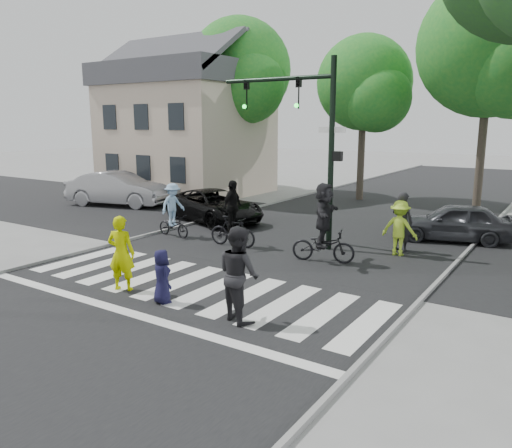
{
  "coord_description": "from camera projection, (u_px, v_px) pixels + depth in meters",
  "views": [
    {
      "loc": [
        7.84,
        -8.15,
        4.03
      ],
      "look_at": [
        0.5,
        3.0,
        1.3
      ],
      "focal_mm": 35.0,
      "sensor_mm": 36.0,
      "label": 1
    }
  ],
  "objects": [
    {
      "name": "ground",
      "position": [
        168.0,
        297.0,
        11.7
      ],
      "size": [
        120.0,
        120.0,
        0.0
      ],
      "primitive_type": "plane",
      "color": "gray",
      "rests_on": "ground"
    },
    {
      "name": "road_stem",
      "position": [
        278.0,
        252.0,
        15.79
      ],
      "size": [
        10.0,
        70.0,
        0.01
      ],
      "primitive_type": "cube",
      "color": "black",
      "rests_on": "ground"
    },
    {
      "name": "road_cross",
      "position": [
        320.0,
        234.0,
        18.25
      ],
      "size": [
        70.0,
        10.0,
        0.01
      ],
      "primitive_type": "cube",
      "color": "black",
      "rests_on": "ground"
    },
    {
      "name": "curb_left",
      "position": [
        161.0,
        232.0,
        18.5
      ],
      "size": [
        0.1,
        70.0,
        0.1
      ],
      "primitive_type": "cube",
      "color": "gray",
      "rests_on": "ground"
    },
    {
      "name": "curb_right",
      "position": [
        443.0,
        277.0,
        13.06
      ],
      "size": [
        0.1,
        70.0,
        0.1
      ],
      "primitive_type": "cube",
      "color": "gray",
      "rests_on": "ground"
    },
    {
      "name": "crosswalk",
      "position": [
        187.0,
        289.0,
        12.24
      ],
      "size": [
        10.0,
        3.85,
        0.01
      ],
      "color": "silver",
      "rests_on": "ground"
    },
    {
      "name": "traffic_signal",
      "position": [
        308.0,
        126.0,
        15.8
      ],
      "size": [
        4.45,
        0.29,
        6.0
      ],
      "color": "black",
      "rests_on": "ground"
    },
    {
      "name": "bg_tree_0",
      "position": [
        180.0,
        88.0,
        30.97
      ],
      "size": [
        5.46,
        5.2,
        8.97
      ],
      "color": "brown",
      "rests_on": "ground"
    },
    {
      "name": "bg_tree_1",
      "position": [
        241.0,
        74.0,
        27.73
      ],
      "size": [
        6.09,
        5.8,
        9.8
      ],
      "color": "brown",
      "rests_on": "ground"
    },
    {
      "name": "bg_tree_2",
      "position": [
        367.0,
        87.0,
        25.09
      ],
      "size": [
        5.04,
        4.8,
        8.4
      ],
      "color": "brown",
      "rests_on": "ground"
    },
    {
      "name": "bg_tree_3",
      "position": [
        497.0,
        50.0,
        20.49
      ],
      "size": [
        6.3,
        6.0,
        10.2
      ],
      "color": "brown",
      "rests_on": "ground"
    },
    {
      "name": "house",
      "position": [
        187.0,
        126.0,
        28.57
      ],
      "size": [
        8.4,
        8.1,
        8.82
      ],
      "color": "beige",
      "rests_on": "ground"
    },
    {
      "name": "pedestrian_woman",
      "position": [
        121.0,
        253.0,
        12.03
      ],
      "size": [
        0.79,
        0.66,
        1.85
      ],
      "primitive_type": "imported",
      "rotation": [
        0.0,
        0.0,
        3.52
      ],
      "color": "#C3D500",
      "rests_on": "ground"
    },
    {
      "name": "pedestrian_child",
      "position": [
        162.0,
        277.0,
        11.21
      ],
      "size": [
        0.71,
        0.6,
        1.25
      ],
      "primitive_type": "imported",
      "rotation": [
        0.0,
        0.0,
        2.75
      ],
      "color": "#151334",
      "rests_on": "ground"
    },
    {
      "name": "pedestrian_adult",
      "position": [
        239.0,
        274.0,
        10.18
      ],
      "size": [
        1.19,
        1.08,
        1.99
      ],
      "primitive_type": "imported",
      "rotation": [
        0.0,
        0.0,
        2.73
      ],
      "color": "black",
      "rests_on": "ground"
    },
    {
      "name": "cyclist_left",
      "position": [
        173.0,
        214.0,
        17.77
      ],
      "size": [
        1.56,
        1.04,
        1.92
      ],
      "color": "black",
      "rests_on": "ground"
    },
    {
      "name": "cyclist_mid",
      "position": [
        232.0,
        220.0,
        16.33
      ],
      "size": [
        1.71,
        1.05,
        2.19
      ],
      "color": "black",
      "rests_on": "ground"
    },
    {
      "name": "cyclist_right",
      "position": [
        324.0,
        227.0,
        14.48
      ],
      "size": [
        1.95,
        1.8,
        2.34
      ],
      "color": "black",
      "rests_on": "ground"
    },
    {
      "name": "car_suv",
      "position": [
        214.0,
        206.0,
        20.46
      ],
      "size": [
        5.21,
        3.55,
        1.33
      ],
      "primitive_type": "imported",
      "rotation": [
        0.0,
        0.0,
        1.26
      ],
      "color": "black",
      "rests_on": "ground"
    },
    {
      "name": "car_silver",
      "position": [
        118.0,
        189.0,
        24.42
      ],
      "size": [
        5.36,
        3.05,
        1.67
      ],
      "primitive_type": "imported",
      "rotation": [
        0.0,
        0.0,
        1.84
      ],
      "color": "#9E9DA1",
      "rests_on": "ground"
    },
    {
      "name": "car_grey",
      "position": [
        454.0,
        222.0,
        17.13
      ],
      "size": [
        4.19,
        2.62,
        1.33
      ],
      "primitive_type": "imported",
      "rotation": [
        0.0,
        0.0,
        -1.28
      ],
      "color": "#38393F",
      "rests_on": "ground"
    },
    {
      "name": "bystander_hivis",
      "position": [
        400.0,
        228.0,
        15.23
      ],
      "size": [
        1.13,
        0.69,
        1.7
      ],
      "primitive_type": "imported",
      "rotation": [
        0.0,
        0.0,
        3.09
      ],
      "color": "#B7E432",
      "rests_on": "ground"
    },
    {
      "name": "bystander_dark",
      "position": [
        402.0,
        222.0,
        15.7
      ],
      "size": [
        0.78,
        0.6,
        1.91
      ],
      "primitive_type": "imported",
      "rotation": [
        0.0,
        0.0,
        2.91
      ],
      "color": "black",
      "rests_on": "ground"
    }
  ]
}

